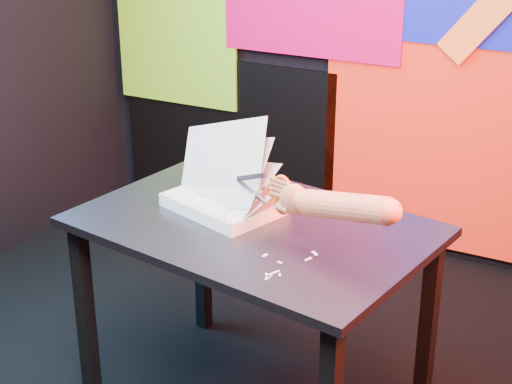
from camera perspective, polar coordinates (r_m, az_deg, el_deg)
The scene contains 7 objects.
room at distance 2.54m, azimuth -4.33°, elevation 11.55°, with size 3.01×3.01×2.71m.
backdrop at distance 3.90m, azimuth 8.21°, elevation 9.38°, with size 2.88×0.05×2.08m.
work_table at distance 2.63m, azimuth -0.18°, elevation -4.14°, with size 1.24×0.93×0.75m.
printout_stack at distance 2.67m, azimuth -2.35°, elevation -0.62°, with size 0.44×0.37×0.35m.
scissors at distance 2.45m, azimuth 1.63°, elevation -0.11°, with size 0.23×0.07×0.13m.
hand_forearm at distance 2.30m, azimuth 5.89°, elevation -0.96°, with size 0.46×0.17×0.16m.
paper_clippings at distance 2.31m, azimuth 2.01°, elevation -5.40°, with size 0.15×0.23×0.00m.
Camera 1 is at (1.33, -2.11, 1.84)m, focal length 55.00 mm.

